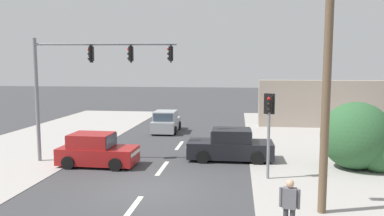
{
  "coord_description": "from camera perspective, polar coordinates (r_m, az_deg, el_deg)",
  "views": [
    {
      "loc": [
        3.42,
        -13.46,
        4.65
      ],
      "look_at": [
        1.25,
        4.0,
        2.69
      ],
      "focal_mm": 35.0,
      "sensor_mm": 36.0,
      "label": 1
    }
  ],
  "objects": [
    {
      "name": "roadside_bush",
      "position": [
        18.47,
        24.19,
        -4.19
      ],
      "size": [
        3.27,
        2.81,
        3.07
      ],
      "color": "#2D5B33",
      "rests_on": "ground"
    },
    {
      "name": "pedestal_signal_right_kerb",
      "position": [
        15.57,
        11.64,
        -2.02
      ],
      "size": [
        0.44,
        0.31,
        3.56
      ],
      "color": "slate",
      "rests_on": "ground"
    },
    {
      "name": "kerb_left_verge",
      "position": [
        21.64,
        -26.74,
        -6.71
      ],
      "size": [
        8.0,
        40.0,
        0.02
      ],
      "primitive_type": "cube",
      "color": "#A39E99",
      "rests_on": "ground"
    },
    {
      "name": "traffic_signal_mast",
      "position": [
        18.73,
        -16.01,
        5.21
      ],
      "size": [
        6.86,
        0.95,
        6.0
      ],
      "color": "slate",
      "rests_on": "ground"
    },
    {
      "name": "lane_dash_far",
      "position": [
        22.22,
        -1.93,
        -5.72
      ],
      "size": [
        0.2,
        2.4,
        0.01
      ],
      "primitive_type": "cube",
      "color": "silver",
      "rests_on": "ground"
    },
    {
      "name": "lane_dash_near",
      "position": [
        12.83,
        -9.18,
        -14.95
      ],
      "size": [
        0.2,
        2.4,
        0.01
      ],
      "primitive_type": "cube",
      "color": "silver",
      "rests_on": "ground"
    },
    {
      "name": "pedestrian_at_kerb",
      "position": [
        10.75,
        14.62,
        -14.11
      ],
      "size": [
        0.54,
        0.3,
        1.63
      ],
      "color": "#333338",
      "rests_on": "ground"
    },
    {
      "name": "lane_dash_mid",
      "position": [
        17.44,
        -4.53,
        -9.11
      ],
      "size": [
        0.2,
        2.4,
        0.01
      ],
      "primitive_type": "cube",
      "color": "silver",
      "rests_on": "ground"
    },
    {
      "name": "hatchback_crossing_left",
      "position": [
        26.68,
        -3.99,
        -2.17
      ],
      "size": [
        1.84,
        3.67,
        1.53
      ],
      "color": "#A3A8AD",
      "rests_on": "ground"
    },
    {
      "name": "sedan_receding_far",
      "position": [
        18.83,
        5.86,
        -5.77
      ],
      "size": [
        4.26,
        1.92,
        1.56
      ],
      "color": "black",
      "rests_on": "ground"
    },
    {
      "name": "kerb_right_verge",
      "position": [
        17.08,
        26.29,
        -10.07
      ],
      "size": [
        10.0,
        44.0,
        0.02
      ],
      "primitive_type": "cube",
      "color": "#A39E99",
      "rests_on": "ground"
    },
    {
      "name": "utility_pole_foreground_right",
      "position": [
        12.19,
        19.46,
        9.5
      ],
      "size": [
        3.78,
        0.43,
        10.05
      ],
      "color": "brown",
      "rests_on": "ground"
    },
    {
      "name": "ground_plane",
      "position": [
        14.64,
        -6.95,
        -12.2
      ],
      "size": [
        140.0,
        140.0,
        0.0
      ],
      "primitive_type": "plane",
      "color": "#3A3A3D"
    },
    {
      "name": "hatchback_kerbside_parked",
      "position": [
        18.23,
        -14.37,
        -6.35
      ],
      "size": [
        3.66,
        1.83,
        1.53
      ],
      "color": "maroon",
      "rests_on": "ground"
    },
    {
      "name": "shopfront_wall_far",
      "position": [
        30.55,
        21.42,
        0.56
      ],
      "size": [
        12.0,
        1.0,
        3.6
      ],
      "primitive_type": "cube",
      "color": "#A39384",
      "rests_on": "ground"
    }
  ]
}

